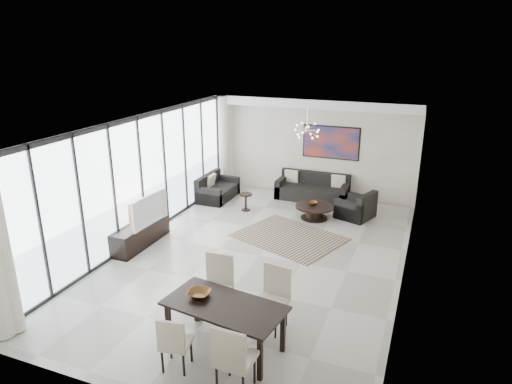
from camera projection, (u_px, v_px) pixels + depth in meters
The scene contains 20 objects.
room_shell at pixel (281, 196), 9.39m from camera, with size 6.00×9.00×2.90m.
window_wall at pixel (145, 178), 10.54m from camera, with size 0.37×8.95×2.90m.
soffit at pixel (314, 104), 12.92m from camera, with size 5.98×0.40×0.26m, color white.
painting at pixel (331, 143), 13.25m from camera, with size 1.68×0.04×0.98m, color #B43619.
chandelier at pixel (307, 130), 11.36m from camera, with size 0.66×0.66×0.71m.
rug at pixel (289, 237), 10.93m from camera, with size 2.36×1.81×0.01m, color black.
coffee_table at pixel (314, 211), 12.03m from camera, with size 1.01×1.01×0.35m.
bowl_coffee at pixel (313, 203), 12.06m from camera, with size 0.26×0.26×0.08m, color brown.
sofa_main at pixel (313, 190), 13.48m from camera, with size 2.09×0.86×0.76m.
loveseat at pixel (217, 191), 13.51m from camera, with size 0.81×1.43×0.72m.
armchair at pixel (357, 209), 12.07m from camera, with size 1.07×1.09×0.73m.
side_table at pixel (246, 199), 12.55m from camera, with size 0.35×0.35×0.49m.
tv_console at pixel (140, 234), 10.47m from camera, with size 0.48×1.72×0.54m, color black.
television at pixel (145, 209), 10.27m from camera, with size 1.20×0.16×0.69m, color gray.
dining_table at pixel (225, 309), 6.85m from camera, with size 1.93×1.16×0.76m.
dining_chair_sw at pixel (174, 341), 6.41m from camera, with size 0.47×0.47×0.89m.
dining_chair_se at pixel (232, 356), 5.95m from camera, with size 0.50×0.50×1.07m.
dining_chair_nw at pixel (218, 281), 7.76m from camera, with size 0.52×0.52×1.08m.
dining_chair_ne at pixel (274, 293), 7.43m from camera, with size 0.56×0.56×1.06m.
bowl_dining at pixel (199, 294), 7.04m from camera, with size 0.35×0.35×0.09m, color brown.
Camera 1 is at (3.24, -8.43, 4.56)m, focal length 32.00 mm.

